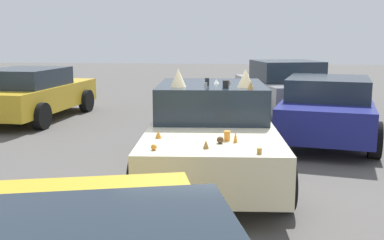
# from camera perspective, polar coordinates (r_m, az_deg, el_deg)

# --- Properties ---
(ground_plane) EXTENTS (60.00, 60.00, 0.00)m
(ground_plane) POSITION_cam_1_polar(r_m,az_deg,el_deg) (7.23, 2.38, -7.07)
(ground_plane) COLOR #514F4C
(art_car_decorated) EXTENTS (4.40, 2.26, 1.70)m
(art_car_decorated) POSITION_cam_1_polar(r_m,az_deg,el_deg) (7.13, 2.42, -1.36)
(art_car_decorated) COLOR beige
(art_car_decorated) RESTS_ON ground
(parked_sedan_behind_right) EXTENTS (4.39, 2.29, 1.36)m
(parked_sedan_behind_right) POSITION_cam_1_polar(r_m,az_deg,el_deg) (12.77, -19.34, 3.21)
(parked_sedan_behind_right) COLOR gold
(parked_sedan_behind_right) RESTS_ON ground
(parked_sedan_near_left) EXTENTS (4.34, 2.75, 1.51)m
(parked_sedan_near_left) POSITION_cam_1_polar(r_m,az_deg,el_deg) (13.08, 11.40, 3.89)
(parked_sedan_near_left) COLOR gray
(parked_sedan_near_left) RESTS_ON ground
(parked_sedan_row_back_far) EXTENTS (4.21, 2.62, 1.35)m
(parked_sedan_row_back_far) POSITION_cam_1_polar(r_m,az_deg,el_deg) (9.94, 16.54, 1.44)
(parked_sedan_row_back_far) COLOR navy
(parked_sedan_row_back_far) RESTS_ON ground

